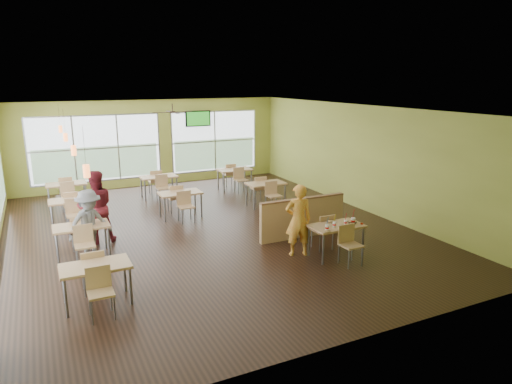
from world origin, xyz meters
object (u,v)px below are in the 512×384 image
main_table (336,230)px  man_plaid (298,220)px  half_wall_divider (303,217)px  food_basket (352,222)px

main_table → man_plaid: 0.89m
half_wall_divider → food_basket: size_ratio=10.79×
main_table → half_wall_divider: (0.00, 1.45, -0.11)m
man_plaid → food_basket: man_plaid is taller
half_wall_divider → man_plaid: man_plaid is taller
half_wall_divider → food_basket: bearing=-74.8°
food_basket → man_plaid: bearing=156.6°
man_plaid → half_wall_divider: bearing=-109.4°
main_table → half_wall_divider: 1.45m
half_wall_divider → food_basket: half_wall_divider is taller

